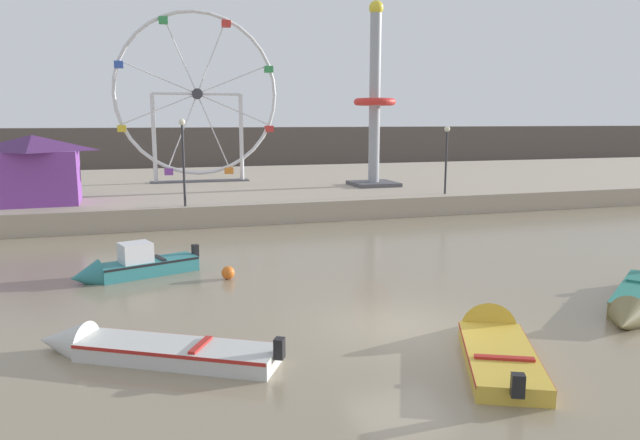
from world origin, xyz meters
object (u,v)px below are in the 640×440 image
at_px(motorboat_mustard_yellow, 493,341).
at_px(motorboat_teal_painted, 131,267).
at_px(promenade_lamp_far, 446,150).
at_px(motorboat_pale_grey, 135,348).
at_px(ferris_wheel_white_frame, 197,97).
at_px(drop_tower_steel_tower, 375,110).
at_px(carnival_booth_purple_stall, 34,168).
at_px(motorboat_olive_wood, 636,301).
at_px(mooring_buoy_orange, 228,273).
at_px(promenade_lamp_near, 183,150).

xyz_separation_m(motorboat_mustard_yellow, motorboat_teal_painted, (-8.14, 9.09, 0.16)).
bearing_deg(promenade_lamp_far, motorboat_pale_grey, -135.37).
bearing_deg(ferris_wheel_white_frame, motorboat_pale_grey, -98.54).
xyz_separation_m(drop_tower_steel_tower, carnival_booth_purple_stall, (-19.37, -2.76, -3.00)).
xyz_separation_m(motorboat_olive_wood, ferris_wheel_white_frame, (-9.23, 28.13, 6.47)).
bearing_deg(motorboat_teal_painted, drop_tower_steel_tower, -154.44).
bearing_deg(ferris_wheel_white_frame, motorboat_mustard_yellow, -82.57).
bearing_deg(drop_tower_steel_tower, ferris_wheel_white_frame, 151.51).
relative_size(motorboat_pale_grey, mooring_buoy_orange, 12.53).
bearing_deg(promenade_lamp_far, motorboat_mustard_yellow, -115.64).
bearing_deg(motorboat_pale_grey, motorboat_olive_wood, -153.08).
bearing_deg(motorboat_pale_grey, mooring_buoy_orange, -86.52).
xyz_separation_m(motorboat_olive_wood, mooring_buoy_orange, (-10.43, 6.60, -0.04)).
xyz_separation_m(promenade_lamp_far, mooring_buoy_orange, (-13.95, -10.71, -3.36)).
xyz_separation_m(carnival_booth_purple_stall, promenade_lamp_near, (7.09, -3.00, 0.95)).
bearing_deg(motorboat_olive_wood, mooring_buoy_orange, -70.14).
height_order(motorboat_mustard_yellow, mooring_buoy_orange, motorboat_mustard_yellow).
height_order(ferris_wheel_white_frame, carnival_booth_purple_stall, ferris_wheel_white_frame).
bearing_deg(motorboat_teal_painted, motorboat_pale_grey, 72.22).
distance_m(motorboat_mustard_yellow, drop_tower_steel_tower, 25.27).
distance_m(motorboat_pale_grey, promenade_lamp_far, 23.95).
distance_m(motorboat_teal_painted, mooring_buoy_orange, 3.35).
relative_size(motorboat_olive_wood, promenade_lamp_near, 1.16).
distance_m(motorboat_pale_grey, motorboat_olive_wood, 13.37).
distance_m(motorboat_pale_grey, promenade_lamp_near, 16.61).
height_order(drop_tower_steel_tower, promenade_lamp_near, drop_tower_steel_tower).
relative_size(motorboat_olive_wood, promenade_lamp_far, 1.28).
height_order(promenade_lamp_near, mooring_buoy_orange, promenade_lamp_near).
distance_m(motorboat_teal_painted, promenade_lamp_near, 9.85).
bearing_deg(motorboat_mustard_yellow, mooring_buoy_orange, 57.61).
xyz_separation_m(promenade_lamp_near, mooring_buoy_orange, (0.63, -10.10, -3.59)).
bearing_deg(motorboat_mustard_yellow, motorboat_pale_grey, 101.50).
relative_size(motorboat_teal_painted, carnival_booth_purple_stall, 0.94).
relative_size(motorboat_mustard_yellow, ferris_wheel_white_frame, 0.42).
relative_size(motorboat_olive_wood, motorboat_teal_painted, 1.13).
distance_m(motorboat_olive_wood, drop_tower_steel_tower, 23.18).
distance_m(motorboat_mustard_yellow, carnival_booth_purple_stall, 24.69).
bearing_deg(motorboat_teal_painted, promenade_lamp_near, -124.83).
relative_size(motorboat_olive_wood, carnival_booth_purple_stall, 1.06).
xyz_separation_m(motorboat_olive_wood, motorboat_mustard_yellow, (-5.40, -1.27, -0.07)).
bearing_deg(promenade_lamp_near, promenade_lamp_far, 2.38).
xyz_separation_m(motorboat_pale_grey, promenade_lamp_far, (16.88, 16.66, 3.36)).
xyz_separation_m(motorboat_pale_grey, motorboat_teal_painted, (-0.18, 7.18, 0.14)).
bearing_deg(drop_tower_steel_tower, motorboat_teal_painted, -135.22).
relative_size(motorboat_teal_painted, mooring_buoy_orange, 9.89).
distance_m(ferris_wheel_white_frame, mooring_buoy_orange, 22.53).
relative_size(drop_tower_steel_tower, mooring_buoy_orange, 25.87).
relative_size(motorboat_mustard_yellow, carnival_booth_purple_stall, 1.03).
bearing_deg(motorboat_mustard_yellow, promenade_lamp_far, -0.65).
bearing_deg(motorboat_pale_grey, promenade_lamp_far, -105.69).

